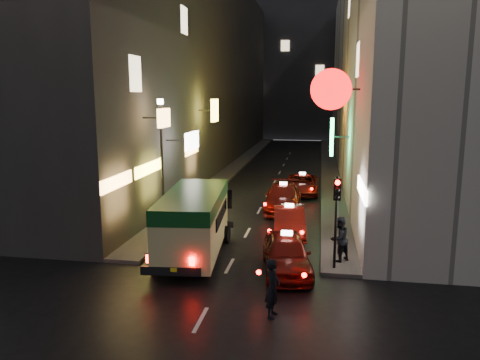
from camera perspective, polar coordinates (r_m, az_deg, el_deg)
The scene contains 14 objects.
building_left at distance 44.04m, azimuth -5.33°, elevation 13.47°, with size 7.55×52.00×18.00m.
building_right at distance 42.81m, azimuth 16.42°, elevation 13.20°, with size 8.16×52.12×18.00m.
building_far at distance 74.70m, azimuth 7.37°, elevation 13.67°, with size 30.00×10.00×22.00m, color #343439.
sidewalk_left at distance 43.65m, azimuth -0.38°, elevation 1.79°, with size 1.50×52.00×0.15m, color #484643.
sidewalk_right at distance 42.99m, azimuth 10.85°, elevation 1.48°, with size 1.50×52.00×0.15m, color #484643.
minibus at distance 19.14m, azimuth -5.65°, elevation -4.44°, with size 2.80×6.44×2.69m.
taxi_near at distance 17.73m, azimuth 5.70°, elevation -8.57°, with size 2.96×5.52×1.84m.
taxi_second at distance 22.34m, azimuth 6.00°, elevation -4.71°, with size 2.51×5.11×1.74m.
taxi_third at distance 27.03m, azimuth 5.28°, elevation -1.89°, with size 2.44×5.49×1.89m.
taxi_far at distance 31.70m, azimuth 7.60°, elevation -0.32°, with size 2.00×4.75×1.67m.
pedestrian_crossing at distance 14.27m, azimuth 4.00°, elevation -12.56°, with size 0.67×0.43×2.04m, color black.
pedestrian_sidewalk at distance 18.69m, azimuth 12.03°, elevation -6.71°, with size 0.76×0.47×2.02m, color black.
traffic_light at distance 17.42m, azimuth 11.71°, elevation -2.75°, with size 0.26×0.43×3.50m.
lamp_post at distance 22.95m, azimuth -9.51°, elevation 3.09°, with size 0.28×0.28×6.22m.
Camera 1 is at (3.33, -8.49, 6.57)m, focal length 35.00 mm.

